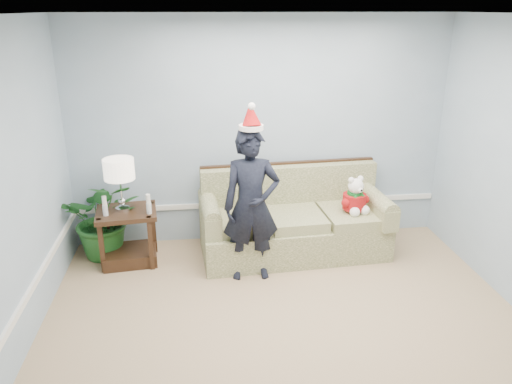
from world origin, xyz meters
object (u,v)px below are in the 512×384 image
object	(u,v)px
man	(251,206)
side_table	(129,242)
table_lamp	(119,171)
teddy_bear	(355,199)
sofa	(293,223)
houseplant	(104,218)

from	to	relation	value
man	side_table	bearing A→B (deg)	159.52
table_lamp	man	size ratio (longest dim) A/B	0.36
table_lamp	man	xyz separation A→B (m)	(1.38, -0.50, -0.27)
side_table	teddy_bear	distance (m)	2.62
sofa	houseplant	bearing A→B (deg)	172.99
side_table	man	xyz separation A→B (m)	(1.35, -0.48, 0.57)
side_table	man	world-z (taller)	man
sofa	teddy_bear	distance (m)	0.77
houseplant	man	size ratio (longest dim) A/B	0.59
table_lamp	teddy_bear	xyz separation A→B (m)	(2.62, -0.12, -0.40)
side_table	houseplant	distance (m)	0.41
sofa	side_table	size ratio (longest dim) A/B	3.11
houseplant	man	distance (m)	1.79
sofa	teddy_bear	xyz separation A→B (m)	(0.68, -0.16, 0.33)
sofa	table_lamp	bearing A→B (deg)	177.47
sofa	side_table	distance (m)	1.90
man	teddy_bear	xyz separation A→B (m)	(1.24, 0.38, -0.13)
teddy_bear	sofa	bearing A→B (deg)	149.02
table_lamp	teddy_bear	size ratio (longest dim) A/B	1.36
man	sofa	bearing A→B (deg)	43.68
man	teddy_bear	distance (m)	1.30
side_table	teddy_bear	xyz separation A→B (m)	(2.58, -0.10, 0.44)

